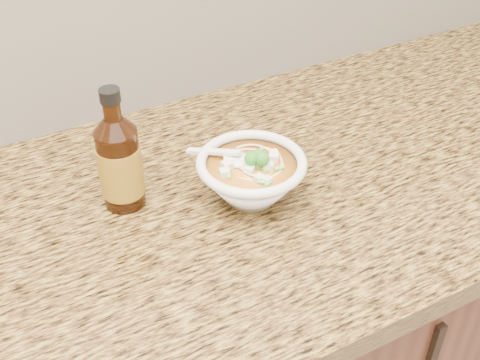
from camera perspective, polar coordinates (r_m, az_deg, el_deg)
name	(u,v)px	position (r m, az deg, el deg)	size (l,w,h in m)	color
counter_slab	(27,268)	(0.93, -19.58, -7.86)	(4.00, 0.68, 0.04)	olive
soup_bowl	(251,178)	(0.93, 1.08, 0.16)	(0.17, 0.17, 0.10)	silver
hot_sauce_bottle	(120,163)	(0.92, -11.33, 1.58)	(0.09, 0.09, 0.20)	#371707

